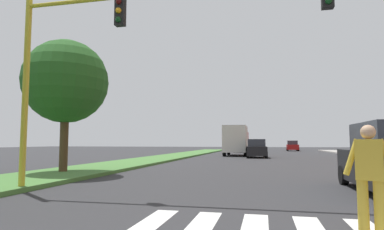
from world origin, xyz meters
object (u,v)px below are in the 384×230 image
Objects in this scene: traffic_light_gantry at (121,36)px; truck_box_delivery at (236,140)px; sedan_distant at (242,147)px; sedan_far_horizon at (292,146)px; sedan_midblock at (256,149)px; pedestrian_performer at (370,175)px; tree_mid at (66,82)px.

truck_box_delivery is (1.00, 26.37, -2.77)m from traffic_light_gantry.
sedan_distant reaches higher than sedan_far_horizon.
sedan_midblock is at bearing -81.05° from sedan_distant.
pedestrian_performer is at bearing -93.42° from sedan_far_horizon.
tree_mid is 33.15m from sedan_distant.
truck_box_delivery is (0.12, -10.64, 0.82)m from sedan_distant.
sedan_distant reaches higher than pedestrian_performer.
sedan_midblock is 0.96× the size of sedan_distant.
tree_mid reaches higher than sedan_midblock.
traffic_light_gantry is 47.64m from sedan_far_horizon.
tree_mid reaches higher than truck_box_delivery.
sedan_far_horizon is at bearing 77.89° from sedan_midblock.
truck_box_delivery is at bearing 87.82° from traffic_light_gantry.
sedan_distant is at bearing 98.95° from sedan_midblock.
pedestrian_performer is 49.63m from sedan_far_horizon.
traffic_light_gantry is 22.96m from sedan_midblock.
sedan_midblock is (3.18, 22.45, -3.62)m from traffic_light_gantry.
truck_box_delivery is (5.76, 21.86, -2.48)m from tree_mid.
tree_mid is 22.74m from truck_box_delivery.
sedan_far_horizon is (8.39, 46.75, -3.63)m from traffic_light_gantry.
tree_mid reaches higher than sedan_distant.
tree_mid is at bearing -104.75° from truck_box_delivery.
truck_box_delivery reaches higher than sedan_distant.
truck_box_delivery is (-2.17, 3.93, 0.85)m from sedan_midblock.
truck_box_delivery reaches higher than sedan_far_horizon.
tree_mid reaches higher than sedan_far_horizon.
pedestrian_performer is at bearing -81.36° from truck_box_delivery.
sedan_midblock is 4.57m from truck_box_delivery.
sedan_distant is at bearing 80.16° from tree_mid.
truck_box_delivery reaches higher than pedestrian_performer.
sedan_far_horizon is (2.96, 49.55, -0.16)m from pedestrian_performer.
truck_box_delivery reaches higher than sedan_midblock.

